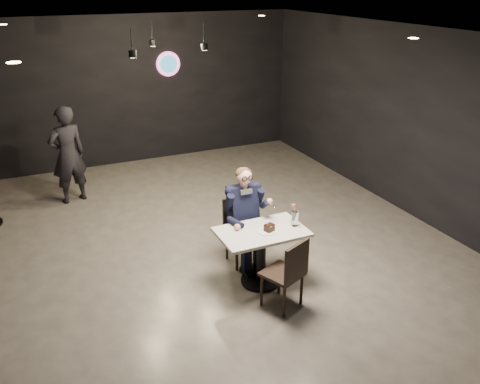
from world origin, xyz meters
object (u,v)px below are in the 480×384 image
sundae_glass (295,219)px  seated_man (243,215)px  main_table (261,257)px  passerby (68,155)px  chair_far (243,233)px  chair_near (282,272)px

sundae_glass → seated_man: bearing=126.6°
main_table → sundae_glass: bearing=-6.3°
main_table → passerby: (-1.85, 3.70, 0.48)m
sundae_glass → passerby: 4.40m
main_table → chair_far: (-0.00, 0.55, 0.09)m
chair_near → seated_man: (0.00, 1.10, 0.26)m
chair_far → sundae_glass: (0.45, -0.60, 0.39)m
seated_man → chair_near: bearing=-90.0°
sundae_glass → passerby: passerby is taller
chair_far → seated_man: size_ratio=0.64×
chair_far → chair_near: (0.00, -1.10, 0.00)m
chair_near → chair_far: bearing=66.5°
chair_near → sundae_glass: bearing=24.8°
main_table → seated_man: bearing=90.0°
main_table → passerby: passerby is taller
main_table → sundae_glass: 0.65m
main_table → seated_man: (-0.00, 0.55, 0.34)m
seated_man → sundae_glass: (0.45, -0.60, 0.13)m
main_table → seated_man: size_ratio=0.76×
seated_man → passerby: passerby is taller
seated_man → main_table: bearing=-90.0°
chair_near → seated_man: seated_man is taller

